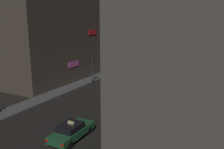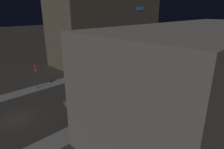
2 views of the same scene
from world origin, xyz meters
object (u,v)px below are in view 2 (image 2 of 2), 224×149
(taxi, at_px, (80,100))
(traffic_light_left_kerb, at_px, (119,57))
(far_car, at_px, (172,61))
(traffic_light_overhead, at_px, (132,51))
(sign_pole_left, at_px, (36,74))
(street_lamp_near_block, at_px, (141,64))

(taxi, relative_size, traffic_light_left_kerb, 1.17)
(far_car, height_order, traffic_light_overhead, traffic_light_overhead)
(taxi, distance_m, traffic_light_overhead, 21.15)
(taxi, xyz_separation_m, far_car, (-1.33, 28.57, -0.00))
(traffic_light_overhead, distance_m, sign_pole_left, 21.78)
(far_car, bearing_deg, traffic_light_overhead, -122.36)
(sign_pole_left, bearing_deg, street_lamp_near_block, 35.08)
(far_car, xyz_separation_m, traffic_light_left_kerb, (-7.00, -11.63, 1.99))
(taxi, xyz_separation_m, street_lamp_near_block, (4.34, 8.04, 4.50))
(traffic_light_overhead, relative_size, street_lamp_near_block, 0.58)
(taxi, relative_size, sign_pole_left, 1.07)
(traffic_light_left_kerb, xyz_separation_m, street_lamp_near_block, (12.67, -8.90, 2.51))
(far_car, xyz_separation_m, street_lamp_near_block, (5.67, -20.53, 4.50))
(sign_pole_left, bearing_deg, traffic_light_overhead, 82.69)
(taxi, relative_size, street_lamp_near_block, 0.51)
(traffic_light_left_kerb, bearing_deg, taxi, -63.81)
(taxi, bearing_deg, street_lamp_near_block, 61.65)
(far_car, relative_size, traffic_light_overhead, 0.89)
(traffic_light_overhead, height_order, sign_pole_left, traffic_light_overhead)
(taxi, bearing_deg, sign_pole_left, -169.47)
(traffic_light_left_kerb, bearing_deg, traffic_light_overhead, 63.28)
(far_car, bearing_deg, street_lamp_near_block, -74.56)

